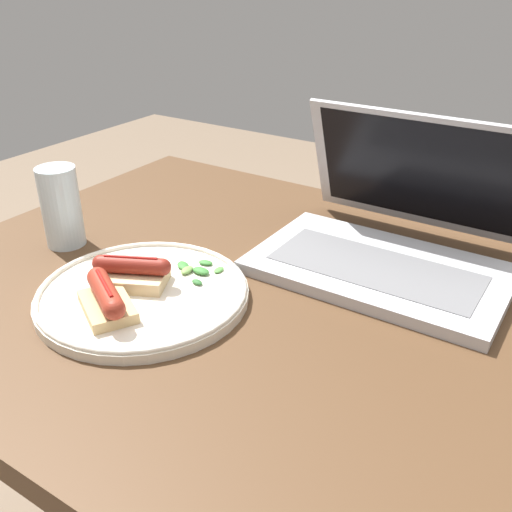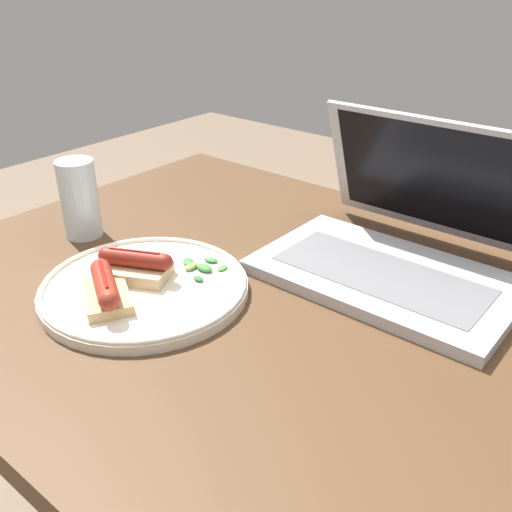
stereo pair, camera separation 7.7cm
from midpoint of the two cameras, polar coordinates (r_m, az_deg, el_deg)
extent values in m
cube|color=#4C331E|center=(0.81, -0.76, -4.89)|extent=(1.07, 0.79, 0.04)
cylinder|color=#4C331E|center=(1.46, -8.73, -6.78)|extent=(0.06, 0.06, 0.73)
cube|color=#B7B7BC|center=(0.85, 9.64, -1.38)|extent=(0.37, 0.22, 0.02)
cube|color=slate|center=(0.84, 9.32, -1.18)|extent=(0.30, 0.12, 0.00)
cube|color=#B7B7BC|center=(0.94, 13.89, 8.12)|extent=(0.37, 0.08, 0.20)
cube|color=black|center=(0.93, 13.81, 8.13)|extent=(0.33, 0.06, 0.17)
cylinder|color=silver|center=(0.81, -13.93, -3.91)|extent=(0.29, 0.29, 0.01)
torus|color=silver|center=(0.80, -14.00, -3.37)|extent=(0.29, 0.29, 0.01)
cube|color=#D6B784|center=(0.82, -14.86, -2.28)|extent=(0.11, 0.09, 0.02)
cylinder|color=maroon|center=(0.81, -15.04, -0.97)|extent=(0.09, 0.06, 0.02)
sphere|color=maroon|center=(0.79, -12.10, -1.17)|extent=(0.02, 0.02, 0.02)
sphere|color=maroon|center=(0.82, -17.87, -0.78)|extent=(0.02, 0.02, 0.02)
cylinder|color=red|center=(0.80, -15.15, -0.21)|extent=(0.07, 0.04, 0.00)
cube|color=tan|center=(0.77, -17.45, -4.93)|extent=(0.11, 0.10, 0.01)
cylinder|color=maroon|center=(0.76, -17.68, -3.58)|extent=(0.09, 0.07, 0.03)
sphere|color=maroon|center=(0.79, -18.29, -2.11)|extent=(0.03, 0.03, 0.03)
sphere|color=maroon|center=(0.72, -17.00, -5.21)|extent=(0.03, 0.03, 0.03)
cylinder|color=red|center=(0.75, -17.82, -2.69)|extent=(0.07, 0.04, 0.01)
ellipsoid|color=#2D662D|center=(0.80, -8.66, -2.68)|extent=(0.02, 0.01, 0.01)
ellipsoid|color=#387A33|center=(0.83, -8.20, -1.56)|extent=(0.03, 0.02, 0.01)
ellipsoid|color=#4C8E3D|center=(0.83, -6.39, -1.45)|extent=(0.01, 0.02, 0.00)
ellipsoid|color=#709E4C|center=(0.83, -9.55, -1.47)|extent=(0.02, 0.03, 0.01)
ellipsoid|color=#387A33|center=(0.85, -9.89, -1.01)|extent=(0.03, 0.03, 0.01)
ellipsoid|color=#387A33|center=(0.85, -7.64, -0.73)|extent=(0.02, 0.02, 0.01)
cylinder|color=silver|center=(0.97, -21.09, 4.55)|extent=(0.06, 0.06, 0.13)
camera|label=1|loc=(0.04, -92.86, -1.50)|focal=40.00mm
camera|label=2|loc=(0.04, 87.14, 1.50)|focal=40.00mm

